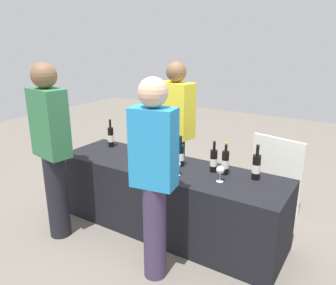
% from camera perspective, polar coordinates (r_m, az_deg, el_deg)
% --- Properties ---
extents(ground_plane, '(12.00, 12.00, 0.00)m').
position_cam_1_polar(ground_plane, '(3.71, -0.00, -14.50)').
color(ground_plane, slate).
extents(tasting_table, '(2.41, 0.70, 0.72)m').
position_cam_1_polar(tasting_table, '(3.53, -0.00, -9.51)').
color(tasting_table, black).
rests_on(tasting_table, ground_plane).
extents(wine_bottle_0, '(0.07, 0.07, 0.33)m').
position_cam_1_polar(wine_bottle_0, '(3.99, -9.76, 0.95)').
color(wine_bottle_0, black).
rests_on(wine_bottle_0, tasting_table).
extents(wine_bottle_1, '(0.08, 0.08, 0.32)m').
position_cam_1_polar(wine_bottle_1, '(3.51, 0.55, -1.12)').
color(wine_bottle_1, black).
rests_on(wine_bottle_1, tasting_table).
extents(wine_bottle_2, '(0.07, 0.07, 0.31)m').
position_cam_1_polar(wine_bottle_2, '(3.35, 2.14, -2.16)').
color(wine_bottle_2, black).
rests_on(wine_bottle_2, tasting_table).
extents(wine_bottle_3, '(0.07, 0.07, 0.31)m').
position_cam_1_polar(wine_bottle_3, '(3.23, 7.82, -3.08)').
color(wine_bottle_3, black).
rests_on(wine_bottle_3, tasting_table).
extents(wine_bottle_4, '(0.07, 0.07, 0.32)m').
position_cam_1_polar(wine_bottle_4, '(3.19, 9.77, -3.38)').
color(wine_bottle_4, black).
rests_on(wine_bottle_4, tasting_table).
extents(wine_bottle_5, '(0.08, 0.08, 0.33)m').
position_cam_1_polar(wine_bottle_5, '(3.14, 14.86, -4.05)').
color(wine_bottle_5, black).
rests_on(wine_bottle_5, tasting_table).
extents(wine_glass_0, '(0.07, 0.07, 0.15)m').
position_cam_1_polar(wine_glass_0, '(3.39, -3.99, -2.06)').
color(wine_glass_0, silver).
rests_on(wine_glass_0, tasting_table).
extents(wine_glass_1, '(0.07, 0.07, 0.14)m').
position_cam_1_polar(wine_glass_1, '(3.21, -1.42, -3.34)').
color(wine_glass_1, silver).
rests_on(wine_glass_1, tasting_table).
extents(wine_glass_2, '(0.07, 0.07, 0.14)m').
position_cam_1_polar(wine_glass_2, '(3.19, 0.70, -3.46)').
color(wine_glass_2, silver).
rests_on(wine_glass_2, tasting_table).
extents(wine_glass_3, '(0.07, 0.07, 0.14)m').
position_cam_1_polar(wine_glass_3, '(3.12, 1.59, -3.84)').
color(wine_glass_3, silver).
rests_on(wine_glass_3, tasting_table).
extents(wine_glass_4, '(0.08, 0.08, 0.15)m').
position_cam_1_polar(wine_glass_4, '(3.02, 8.94, -4.76)').
color(wine_glass_4, silver).
rests_on(wine_glass_4, tasting_table).
extents(server_pouring, '(0.44, 0.28, 1.71)m').
position_cam_1_polar(server_pouring, '(3.91, 1.34, 2.21)').
color(server_pouring, black).
rests_on(server_pouring, ground_plane).
extents(guest_0, '(0.41, 0.27, 1.76)m').
position_cam_1_polar(guest_0, '(3.39, -19.27, -0.58)').
color(guest_0, black).
rests_on(guest_0, ground_plane).
extents(guest_1, '(0.38, 0.25, 1.70)m').
position_cam_1_polar(guest_1, '(2.63, -2.42, -5.28)').
color(guest_1, '#3F3351').
rests_on(guest_1, ground_plane).
extents(menu_board, '(0.63, 0.17, 0.87)m').
position_cam_1_polar(menu_board, '(4.14, 17.93, -5.05)').
color(menu_board, white).
rests_on(menu_board, ground_plane).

